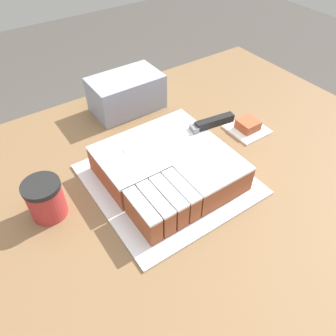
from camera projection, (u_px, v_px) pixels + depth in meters
name	position (u px, v px, depth m)	size (l,w,h in m)	color
ground_plane	(178.00, 327.00, 1.49)	(8.00, 8.00, 0.00)	#4C4742
countertop	(181.00, 277.00, 1.17)	(1.40, 1.10, 0.94)	brown
cake_board	(168.00, 179.00, 0.86)	(0.38, 0.38, 0.01)	silver
cake	(168.00, 167.00, 0.83)	(0.30, 0.30, 0.07)	#994C2D
knife	(202.00, 126.00, 0.88)	(0.32, 0.07, 0.02)	silver
coffee_cup	(46.00, 199.00, 0.75)	(0.09, 0.09, 0.10)	#B23333
paper_napkin	(247.00, 129.00, 1.01)	(0.11, 0.11, 0.01)	white
brownie	(248.00, 125.00, 1.00)	(0.06, 0.06, 0.03)	#994C2D
storage_box	(126.00, 93.00, 1.06)	(0.23, 0.14, 0.11)	#8C99B2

